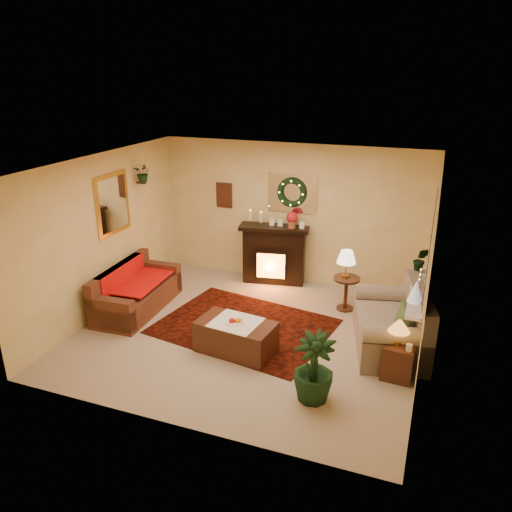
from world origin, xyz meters
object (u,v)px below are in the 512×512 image
(sofa, at_px, (137,286))
(side_table_round, at_px, (346,292))
(coffee_table, at_px, (236,338))
(end_table_square, at_px, (399,359))
(fireplace, at_px, (274,254))
(loveseat, at_px, (390,321))

(sofa, height_order, side_table_round, sofa)
(coffee_table, bearing_deg, end_table_square, 10.95)
(sofa, bearing_deg, side_table_round, 17.52)
(side_table_round, distance_m, coffee_table, 2.24)
(sofa, relative_size, fireplace, 1.55)
(fireplace, distance_m, end_table_square, 3.51)
(fireplace, relative_size, side_table_round, 1.97)
(side_table_round, bearing_deg, coffee_table, -122.83)
(fireplace, xyz_separation_m, side_table_round, (1.50, -0.69, -0.22))
(loveseat, bearing_deg, fireplace, 130.72)
(loveseat, bearing_deg, coffee_table, -169.81)
(sofa, bearing_deg, coffee_table, -20.64)
(fireplace, distance_m, side_table_round, 1.67)
(fireplace, distance_m, loveseat, 2.87)
(loveseat, height_order, end_table_square, loveseat)
(fireplace, bearing_deg, side_table_round, -34.77)
(fireplace, bearing_deg, end_table_square, -53.68)
(fireplace, bearing_deg, coffee_table, -93.54)
(side_table_round, bearing_deg, sofa, -159.66)
(side_table_round, bearing_deg, end_table_square, -59.24)
(sofa, height_order, loveseat, loveseat)
(sofa, height_order, end_table_square, sofa)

